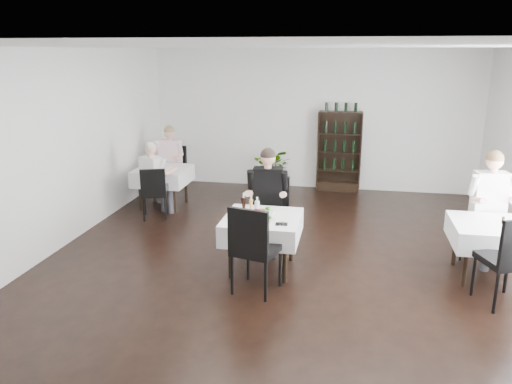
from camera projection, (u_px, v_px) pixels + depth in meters
The scene contains 23 objects.
room_shell at pixel (285, 165), 6.54m from camera, with size 9.00×9.00×9.00m.
wine_shelf at pixel (339, 152), 10.68m from camera, with size 0.90×0.28×1.75m.
main_table at pixel (262, 227), 6.83m from camera, with size 1.03×1.03×0.77m.
left_table at pixel (163, 176), 9.63m from camera, with size 0.98×0.98×0.77m.
right_table at pixel (490, 234), 6.57m from camera, with size 0.98×0.98×0.77m.
potted_tree at pixel (275, 169), 10.85m from camera, with size 0.85×0.73×0.94m, color #28541C.
main_chair_far at pixel (270, 210), 7.45m from camera, with size 0.55×0.56×1.15m.
main_chair_near at pixel (253, 245), 6.12m from camera, with size 0.64×0.64×1.15m.
left_chair_far at pixel (174, 167), 10.44m from camera, with size 0.61×0.61×1.05m.
left_chair_near at pixel (154, 190), 8.93m from camera, with size 0.56×0.56×0.96m.
right_chair_far at pixel (482, 222), 7.25m from camera, with size 0.58×0.58×0.97m.
right_chair_near at pixel (511, 256), 5.80m from camera, with size 0.67×0.67×1.14m.
diner_main at pixel (267, 193), 7.41m from camera, with size 0.61×0.62×1.58m.
diner_left_far at pixel (169, 157), 10.07m from camera, with size 0.58×0.58×1.51m.
diner_left_near at pixel (155, 173), 9.02m from camera, with size 0.63×0.66×1.40m.
diner_right_far at pixel (492, 199), 7.00m from camera, with size 0.65×0.66×1.62m.
plate_far at pixel (264, 211), 6.97m from camera, with size 0.27×0.27×0.08m.
plate_near at pixel (266, 220), 6.62m from camera, with size 0.28×0.28×0.07m.
pilsner_dark at pixel (244, 207), 6.76m from camera, with size 0.08×0.08×0.34m.
pilsner_lager at pixel (251, 207), 6.88m from camera, with size 0.06×0.06×0.26m.
coke_bottle at pixel (257, 209), 6.76m from camera, with size 0.07×0.07×0.28m.
napkin_cutlery at pixel (281, 224), 6.50m from camera, with size 0.17×0.17×0.02m.
pepper_mill at pixel (503, 220), 6.52m from camera, with size 0.04×0.04×0.09m, color black.
Camera 1 is at (0.83, -6.34, 2.95)m, focal length 35.00 mm.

